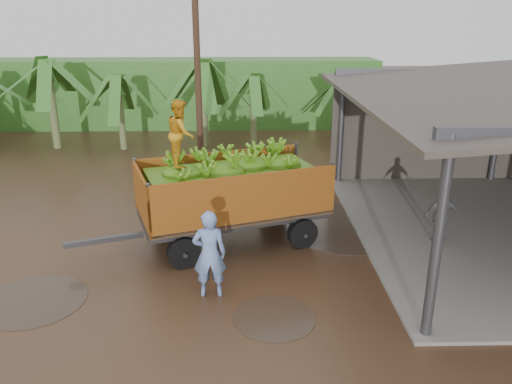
% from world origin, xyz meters
% --- Properties ---
extents(ground, '(100.00, 100.00, 0.00)m').
position_xyz_m(ground, '(0.00, 0.00, 0.00)').
color(ground, black).
rests_on(ground, ground).
extents(hedge_north, '(22.00, 3.00, 3.60)m').
position_xyz_m(hedge_north, '(-2.00, 16.00, 1.80)').
color(hedge_north, '#2D661E').
rests_on(hedge_north, ground).
extents(banana_trailer, '(6.76, 3.81, 3.92)m').
position_xyz_m(banana_trailer, '(1.48, 0.70, 1.47)').
color(banana_trailer, orange).
rests_on(banana_trailer, ground).
extents(man_blue, '(0.75, 0.51, 2.00)m').
position_xyz_m(man_blue, '(1.07, -2.06, 1.00)').
color(man_blue, '#718DCE').
rests_on(man_blue, ground).
extents(man_grey, '(0.95, 0.42, 1.61)m').
position_xyz_m(man_grey, '(7.07, 0.39, 0.81)').
color(man_grey, slate).
rests_on(man_grey, ground).
extents(utility_pole, '(1.20, 0.24, 8.51)m').
position_xyz_m(utility_pole, '(0.16, 6.87, 4.31)').
color(utility_pole, '#47301E').
rests_on(utility_pole, ground).
extents(banana_plants, '(23.72, 20.18, 4.14)m').
position_xyz_m(banana_plants, '(-6.01, 6.90, 1.80)').
color(banana_plants, '#2D661E').
rests_on(banana_plants, ground).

